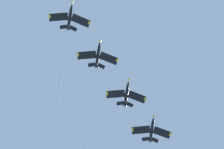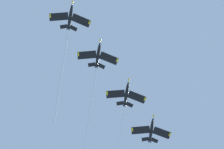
{
  "view_description": "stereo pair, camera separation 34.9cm",
  "coord_description": "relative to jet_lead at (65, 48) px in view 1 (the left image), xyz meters",
  "views": [
    {
      "loc": [
        25.88,
        -3.0,
        1.68
      ],
      "look_at": [
        -34.64,
        4.59,
        154.89
      ],
      "focal_mm": 54.96,
      "sensor_mm": 36.0,
      "label": 1
    },
    {
      "loc": [
        25.84,
        -3.34,
        1.68
      ],
      "look_at": [
        -34.64,
        4.59,
        154.89
      ],
      "focal_mm": 54.96,
      "sensor_mm": 36.0,
      "label": 2
    }
  ],
  "objects": [
    {
      "name": "jet_fourth",
      "position": [
        -41.43,
        46.15,
        -12.72
      ],
      "size": [
        53.87,
        20.17,
        18.13
      ],
      "color": "black"
    },
    {
      "name": "jet_lead",
      "position": [
        0.0,
        0.0,
        0.0
      ],
      "size": [
        57.99,
        20.16,
        18.72
      ],
      "color": "black"
    },
    {
      "name": "jet_second",
      "position": [
        -12.87,
        15.54,
        -4.63
      ],
      "size": [
        55.26,
        20.17,
        17.29
      ],
      "color": "black"
    },
    {
      "name": "jet_third",
      "position": [
        -27.06,
        31.53,
        -7.78
      ],
      "size": [
        52.28,
        20.17,
        16.03
      ],
      "color": "black"
    }
  ]
}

